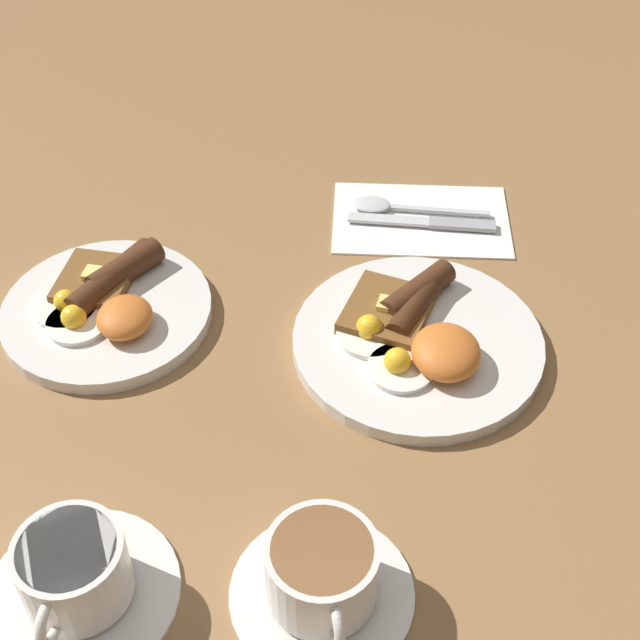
{
  "coord_description": "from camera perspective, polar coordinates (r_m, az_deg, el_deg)",
  "views": [
    {
      "loc": [
        -0.62,
        0.07,
        0.64
      ],
      "look_at": [
        0.01,
        0.1,
        0.03
      ],
      "focal_mm": 50.0,
      "sensor_mm": 36.0,
      "label": 1
    }
  ],
  "objects": [
    {
      "name": "breakfast_plate_far",
      "position": [
        0.94,
        -13.49,
        0.98
      ],
      "size": [
        0.22,
        0.22,
        0.04
      ],
      "color": "silver",
      "rests_on": "ground_plane"
    },
    {
      "name": "knife",
      "position": [
        1.04,
        7.07,
        6.21
      ],
      "size": [
        0.03,
        0.17,
        0.01
      ],
      "rotation": [
        0.0,
        0.0,
        1.51
      ],
      "color": "silver",
      "rests_on": "napkin"
    },
    {
      "name": "teacup_far",
      "position": [
        0.73,
        -15.37,
        -15.57
      ],
      "size": [
        0.15,
        0.15,
        0.07
      ],
      "color": "silver",
      "rests_on": "ground_plane"
    },
    {
      "name": "teacup_near",
      "position": [
        0.7,
        0.14,
        -16.1
      ],
      "size": [
        0.15,
        0.15,
        0.07
      ],
      "color": "silver",
      "rests_on": "ground_plane"
    },
    {
      "name": "breakfast_plate_near",
      "position": [
        0.89,
        6.21,
        -1.13
      ],
      "size": [
        0.25,
        0.25,
        0.05
      ],
      "color": "silver",
      "rests_on": "ground_plane"
    },
    {
      "name": "napkin",
      "position": [
        1.05,
        6.47,
        6.46
      ],
      "size": [
        0.14,
        0.21,
        0.01
      ],
      "primitive_type": "cube",
      "rotation": [
        0.0,
        0.0,
        -0.0
      ],
      "color": "white",
      "rests_on": "ground_plane"
    },
    {
      "name": "ground_plane",
      "position": [
        0.9,
        6.22,
        -1.8
      ],
      "size": [
        3.0,
        3.0,
        0.0
      ],
      "primitive_type": "plane",
      "color": "olive"
    },
    {
      "name": "spoon",
      "position": [
        1.06,
        4.29,
        7.3
      ],
      "size": [
        0.03,
        0.16,
        0.01
      ],
      "rotation": [
        0.0,
        0.0,
        1.5
      ],
      "color": "silver",
      "rests_on": "napkin"
    }
  ]
}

